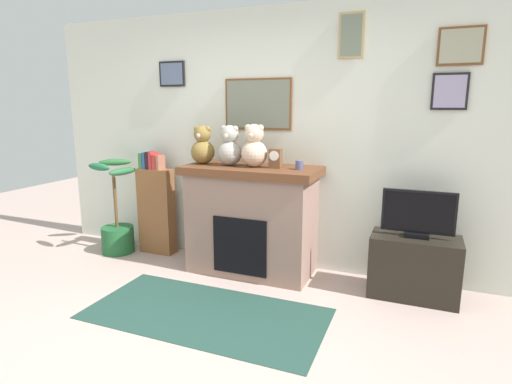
# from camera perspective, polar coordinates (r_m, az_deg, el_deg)

# --- Properties ---
(ground_plane) EXTENTS (12.00, 12.00, 0.00)m
(ground_plane) POSITION_cam_1_polar(r_m,az_deg,el_deg) (3.02, -12.38, -21.81)
(ground_plane) COLOR #B79E94
(back_wall) EXTENTS (5.20, 0.15, 2.60)m
(back_wall) POSITION_cam_1_polar(r_m,az_deg,el_deg) (4.32, 2.06, 7.17)
(back_wall) COLOR silver
(back_wall) RESTS_ON ground_plane
(fireplace) EXTENTS (1.33, 0.65, 1.08)m
(fireplace) POSITION_cam_1_polar(r_m,az_deg,el_deg) (4.14, -0.59, -3.74)
(fireplace) COLOR #8E6D60
(fireplace) RESTS_ON ground_plane
(bookshelf) EXTENTS (0.40, 0.16, 1.16)m
(bookshelf) POSITION_cam_1_polar(r_m,az_deg,el_deg) (4.81, -13.55, -2.05)
(bookshelf) COLOR brown
(bookshelf) RESTS_ON ground_plane
(potted_plant) EXTENTS (0.53, 0.58, 1.05)m
(potted_plant) POSITION_cam_1_polar(r_m,az_deg,el_deg) (4.99, -18.55, -4.45)
(potted_plant) COLOR #1E592D
(potted_plant) RESTS_ON ground_plane
(tv_stand) EXTENTS (0.74, 0.40, 0.55)m
(tv_stand) POSITION_cam_1_polar(r_m,az_deg,el_deg) (3.93, 20.86, -9.57)
(tv_stand) COLOR black
(tv_stand) RESTS_ON ground_plane
(television) EXTENTS (0.60, 0.14, 0.41)m
(television) POSITION_cam_1_polar(r_m,az_deg,el_deg) (3.79, 21.38, -2.94)
(television) COLOR black
(television) RESTS_ON tv_stand
(area_rug) EXTENTS (1.94, 0.94, 0.01)m
(area_rug) POSITION_cam_1_polar(r_m,az_deg,el_deg) (3.53, -6.92, -16.21)
(area_rug) COLOR #23433A
(area_rug) RESTS_ON ground_plane
(candle_jar) EXTENTS (0.07, 0.07, 0.08)m
(candle_jar) POSITION_cam_1_polar(r_m,az_deg,el_deg) (3.85, 5.96, 3.71)
(candle_jar) COLOR #4C517A
(candle_jar) RESTS_ON fireplace
(mantel_clock) EXTENTS (0.11, 0.09, 0.18)m
(mantel_clock) POSITION_cam_1_polar(r_m,az_deg,el_deg) (3.92, 2.68, 4.64)
(mantel_clock) COLOR brown
(mantel_clock) RESTS_ON fireplace
(teddy_bear_brown) EXTENTS (0.24, 0.24, 0.38)m
(teddy_bear_brown) POSITION_cam_1_polar(r_m,az_deg,el_deg) (4.23, -7.34, 6.19)
(teddy_bear_brown) COLOR olive
(teddy_bear_brown) RESTS_ON fireplace
(teddy_bear_cream) EXTENTS (0.24, 0.24, 0.39)m
(teddy_bear_cream) POSITION_cam_1_polar(r_m,az_deg,el_deg) (4.09, -3.64, 6.13)
(teddy_bear_cream) COLOR #A19E95
(teddy_bear_cream) RESTS_ON fireplace
(teddy_bear_tan) EXTENTS (0.25, 0.25, 0.41)m
(teddy_bear_tan) POSITION_cam_1_polar(r_m,az_deg,el_deg) (3.98, -0.25, 6.10)
(teddy_bear_tan) COLOR #CDB197
(teddy_bear_tan) RESTS_ON fireplace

